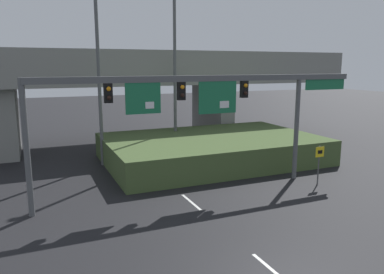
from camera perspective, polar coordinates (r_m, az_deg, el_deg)
lane_markings at (r=22.86m, az=-3.68°, el=-6.94°), size 0.14×38.12×0.01m
signal_gantry at (r=20.20m, az=1.64°, el=6.10°), size 18.95×0.44×6.46m
speed_limit_sign at (r=23.21m, az=18.80°, el=-3.29°), size 0.60×0.11×2.36m
highway_light_pole_near at (r=29.57m, az=-2.66°, el=14.51°), size 0.70×0.36×16.97m
highway_light_pole_far at (r=26.67m, az=-14.24°, el=14.06°), size 0.70×0.36×16.48m
overpass_bridge at (r=33.58m, az=-10.94°, el=8.82°), size 42.49×8.26×8.19m
grass_embankment at (r=27.81m, az=2.99°, el=-1.78°), size 15.30×9.99×1.81m
parked_sedan_near_right at (r=30.37m, az=16.58°, el=-1.60°), size 4.67×2.58×1.44m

